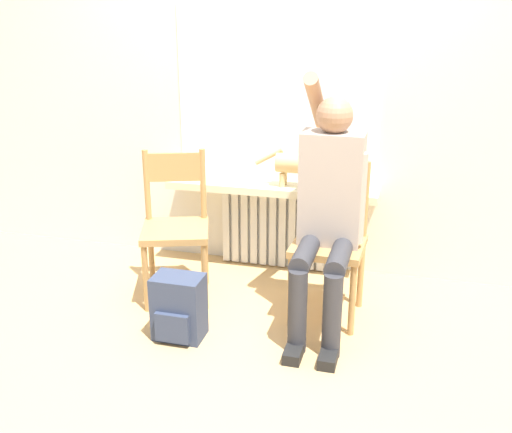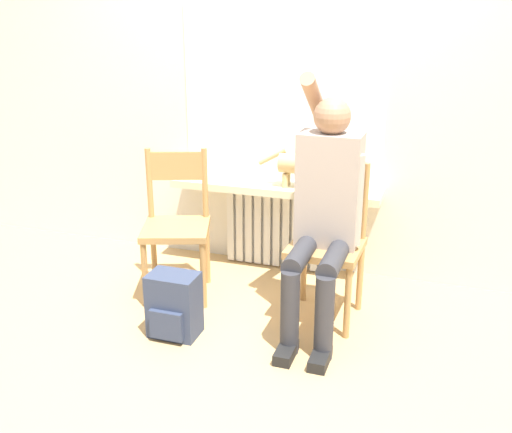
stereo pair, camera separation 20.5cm
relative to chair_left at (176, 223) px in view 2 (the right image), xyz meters
name	(u,v)px [view 2 (the right image)]	position (x,y,z in m)	size (l,w,h in m)	color
ground_plane	(216,350)	(0.48, -0.56, -0.47)	(12.00, 12.00, 0.00)	tan
wall_with_window	(284,67)	(0.48, 0.67, 0.88)	(7.00, 0.06, 2.70)	silver
radiator	(278,227)	(0.48, 0.59, -0.18)	(0.74, 0.08, 0.57)	silver
windowsill	(275,188)	(0.48, 0.50, 0.12)	(1.40, 0.27, 0.05)	beige
window_glass	(282,95)	(0.48, 0.63, 0.71)	(1.34, 0.01, 1.13)	white
chair_left	(176,223)	(0.00, 0.00, 0.00)	(0.50, 0.50, 0.90)	#B2844C
chair_right	(328,241)	(0.94, 0.00, 0.00)	(0.41, 0.41, 0.90)	#B2844C
person	(325,206)	(0.94, -0.11, 0.24)	(0.36, 0.98, 1.41)	#333338
cat	(305,165)	(0.68, 0.48, 0.30)	(0.51, 0.13, 0.25)	#DBB77A
backpack	(174,306)	(0.20, -0.49, -0.29)	(0.27, 0.21, 0.36)	#333D56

